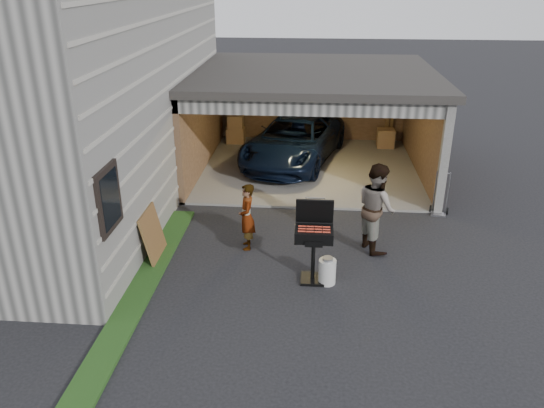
{
  "coord_description": "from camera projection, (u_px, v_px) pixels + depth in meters",
  "views": [
    {
      "loc": [
        0.84,
        -8.5,
        5.42
      ],
      "look_at": [
        0.05,
        1.14,
        1.15
      ],
      "focal_mm": 35.0,
      "sensor_mm": 36.0,
      "label": 1
    }
  ],
  "objects": [
    {
      "name": "minivan",
      "position": [
        294.0,
        142.0,
        16.0
      ],
      "size": [
        3.39,
        5.24,
        1.34
      ],
      "primitive_type": "imported",
      "rotation": [
        0.0,
        0.0,
        -0.26
      ],
      "color": "black",
      "rests_on": "ground"
    },
    {
      "name": "ground",
      "position": [
        264.0,
        284.0,
        10.0
      ],
      "size": [
        80.0,
        80.0,
        0.0
      ],
      "primitive_type": "plane",
      "color": "black",
      "rests_on": "ground"
    },
    {
      "name": "house",
      "position": [
        36.0,
        89.0,
        12.99
      ],
      "size": [
        7.0,
        11.0,
        5.5
      ],
      "primitive_type": "cube",
      "color": "#474744",
      "rests_on": "ground"
    },
    {
      "name": "hand_truck",
      "position": [
        439.0,
        206.0,
        12.79
      ],
      "size": [
        0.47,
        0.4,
        1.07
      ],
      "rotation": [
        0.0,
        0.0,
        -0.24
      ],
      "color": "gray",
      "rests_on": "ground"
    },
    {
      "name": "propane_tank",
      "position": [
        327.0,
        272.0,
        9.94
      ],
      "size": [
        0.37,
        0.37,
        0.49
      ],
      "primitive_type": "cylinder",
      "rotation": [
        0.0,
        0.0,
        0.13
      ],
      "color": "silver",
      "rests_on": "ground"
    },
    {
      "name": "man",
      "position": [
        376.0,
        207.0,
        10.93
      ],
      "size": [
        1.0,
        1.12,
        1.89
      ],
      "primitive_type": "imported",
      "rotation": [
        0.0,
        0.0,
        1.94
      ],
      "color": "#432E1A",
      "rests_on": "ground"
    },
    {
      "name": "bbq_grill",
      "position": [
        314.0,
        236.0,
        9.78
      ],
      "size": [
        0.7,
        0.62,
        1.56
      ],
      "color": "black",
      "rests_on": "ground"
    },
    {
      "name": "garage",
      "position": [
        312.0,
        104.0,
        15.39
      ],
      "size": [
        6.8,
        6.3,
        2.9
      ],
      "color": "#605E59",
      "rests_on": "ground"
    },
    {
      "name": "plywood_panel",
      "position": [
        153.0,
        235.0,
        10.7
      ],
      "size": [
        0.27,
        0.95,
        1.05
      ],
      "primitive_type": "cube",
      "rotation": [
        0.0,
        -0.21,
        0.0
      ],
      "color": "brown",
      "rests_on": "ground"
    },
    {
      "name": "groundcover_strip",
      "position": [
        131.0,
        308.0,
        9.24
      ],
      "size": [
        0.5,
        8.0,
        0.06
      ],
      "primitive_type": "cube",
      "color": "#193814",
      "rests_on": "ground"
    },
    {
      "name": "woman",
      "position": [
        247.0,
        217.0,
        11.04
      ],
      "size": [
        0.44,
        0.58,
        1.44
      ],
      "primitive_type": "imported",
      "rotation": [
        0.0,
        0.0,
        -1.38
      ],
      "color": "#A8BFD4",
      "rests_on": "ground"
    }
  ]
}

